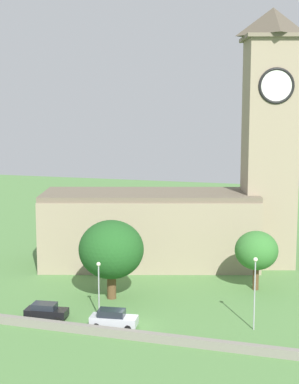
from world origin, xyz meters
name	(u,v)px	position (x,y,z in m)	size (l,w,h in m)	color
ground_plane	(169,285)	(0.00, 15.00, 0.00)	(200.00, 200.00, 0.00)	#517F42
church	(188,199)	(-0.10, 25.40, 9.34)	(36.91, 19.74, 35.48)	gray
quay_barrier	(120,333)	(0.00, -2.91, 0.43)	(57.92, 0.70, 0.87)	gray
car_black	(46,311)	(-9.29, -0.36, 0.85)	(4.65, 2.58, 1.68)	black
car_silver	(113,319)	(-1.56, -0.71, 0.97)	(4.96, 2.55, 1.92)	silver
streetlamp_west_mid	(99,280)	(-4.08, 1.69, 4.12)	(0.44, 0.44, 6.05)	#9EA0A5
streetlamp_central	(255,282)	(12.14, 2.97, 4.95)	(0.44, 0.44, 7.49)	#9EA0A5
tree_riverside_west	(111,250)	(-5.00, 7.88, 5.85)	(7.56, 7.56, 9.29)	brown
tree_churchyard	(256,251)	(10.71, 16.19, 4.89)	(5.27, 5.27, 7.31)	brown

